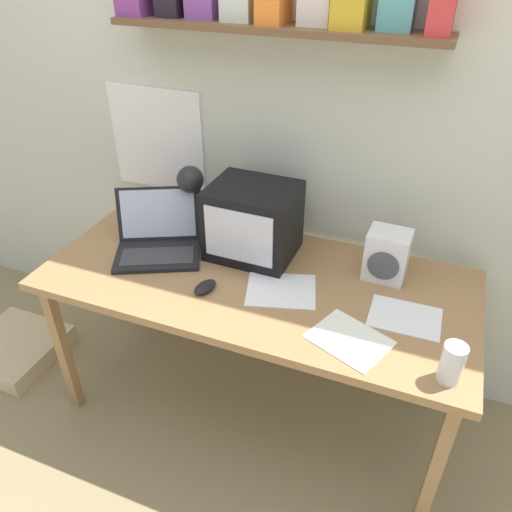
{
  "coord_description": "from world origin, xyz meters",
  "views": [
    {
      "loc": [
        0.59,
        -1.49,
        1.92
      ],
      "look_at": [
        0.0,
        0.0,
        0.85
      ],
      "focal_mm": 35.0,
      "sensor_mm": 36.0,
      "label": 1
    }
  ],
  "objects_px": {
    "crt_monitor": "(253,221)",
    "laptop": "(158,237)",
    "juice_glass": "(451,365)",
    "space_heater": "(387,255)",
    "loose_paper_near_laptop": "(349,339)",
    "computer_mouse": "(205,287)",
    "floor_cushion": "(15,348)",
    "corner_desk": "(256,289)",
    "desk_lamp": "(192,184)",
    "loose_paper_near_monitor": "(405,317)",
    "printed_handout": "(281,290)"
  },
  "relations": [
    {
      "from": "juice_glass",
      "to": "loose_paper_near_laptop",
      "type": "bearing_deg",
      "value": 169.38
    },
    {
      "from": "corner_desk",
      "to": "computer_mouse",
      "type": "distance_m",
      "value": 0.23
    },
    {
      "from": "crt_monitor",
      "to": "floor_cushion",
      "type": "bearing_deg",
      "value": -163.5
    },
    {
      "from": "corner_desk",
      "to": "computer_mouse",
      "type": "xyz_separation_m",
      "value": [
        -0.15,
        -0.15,
        0.08
      ]
    },
    {
      "from": "space_heater",
      "to": "loose_paper_near_laptop",
      "type": "height_order",
      "value": "space_heater"
    },
    {
      "from": "juice_glass",
      "to": "space_heater",
      "type": "xyz_separation_m",
      "value": [
        -0.28,
        0.47,
        0.04
      ]
    },
    {
      "from": "crt_monitor",
      "to": "desk_lamp",
      "type": "height_order",
      "value": "desk_lamp"
    },
    {
      "from": "loose_paper_near_monitor",
      "to": "floor_cushion",
      "type": "xyz_separation_m",
      "value": [
        -1.89,
        -0.15,
        -0.7
      ]
    },
    {
      "from": "loose_paper_near_laptop",
      "to": "corner_desk",
      "type": "bearing_deg",
      "value": 152.76
    },
    {
      "from": "laptop",
      "to": "space_heater",
      "type": "relative_size",
      "value": 2.22
    },
    {
      "from": "corner_desk",
      "to": "crt_monitor",
      "type": "distance_m",
      "value": 0.28
    },
    {
      "from": "laptop",
      "to": "printed_handout",
      "type": "height_order",
      "value": "laptop"
    },
    {
      "from": "crt_monitor",
      "to": "juice_glass",
      "type": "xyz_separation_m",
      "value": [
        0.83,
        -0.44,
        -0.09
      ]
    },
    {
      "from": "floor_cushion",
      "to": "printed_handout",
      "type": "bearing_deg",
      "value": 5.29
    },
    {
      "from": "laptop",
      "to": "juice_glass",
      "type": "relative_size",
      "value": 3.27
    },
    {
      "from": "computer_mouse",
      "to": "printed_handout",
      "type": "distance_m",
      "value": 0.29
    },
    {
      "from": "computer_mouse",
      "to": "laptop",
      "type": "bearing_deg",
      "value": 148.97
    },
    {
      "from": "computer_mouse",
      "to": "printed_handout",
      "type": "xyz_separation_m",
      "value": [
        0.27,
        0.11,
        -0.01
      ]
    },
    {
      "from": "desk_lamp",
      "to": "loose_paper_near_monitor",
      "type": "height_order",
      "value": "desk_lamp"
    },
    {
      "from": "desk_lamp",
      "to": "juice_glass",
      "type": "xyz_separation_m",
      "value": [
        1.13,
        -0.5,
        -0.18
      ]
    },
    {
      "from": "crt_monitor",
      "to": "laptop",
      "type": "height_order",
      "value": "crt_monitor"
    },
    {
      "from": "desk_lamp",
      "to": "floor_cushion",
      "type": "bearing_deg",
      "value": -156.64
    },
    {
      "from": "printed_handout",
      "to": "juice_glass",
      "type": "bearing_deg",
      "value": -20.42
    },
    {
      "from": "loose_paper_near_laptop",
      "to": "desk_lamp",
      "type": "bearing_deg",
      "value": 151.72
    },
    {
      "from": "crt_monitor",
      "to": "computer_mouse",
      "type": "xyz_separation_m",
      "value": [
        -0.07,
        -0.31,
        -0.14
      ]
    },
    {
      "from": "floor_cushion",
      "to": "computer_mouse",
      "type": "bearing_deg",
      "value": 1.3
    },
    {
      "from": "floor_cushion",
      "to": "juice_glass",
      "type": "bearing_deg",
      "value": -2.81
    },
    {
      "from": "printed_handout",
      "to": "floor_cushion",
      "type": "relative_size",
      "value": 0.7
    },
    {
      "from": "desk_lamp",
      "to": "loose_paper_near_laptop",
      "type": "bearing_deg",
      "value": -28.08
    },
    {
      "from": "laptop",
      "to": "computer_mouse",
      "type": "height_order",
      "value": "laptop"
    },
    {
      "from": "printed_handout",
      "to": "loose_paper_near_laptop",
      "type": "relative_size",
      "value": 1.01
    },
    {
      "from": "loose_paper_near_laptop",
      "to": "loose_paper_near_monitor",
      "type": "bearing_deg",
      "value": 49.4
    },
    {
      "from": "crt_monitor",
      "to": "juice_glass",
      "type": "height_order",
      "value": "crt_monitor"
    },
    {
      "from": "loose_paper_near_laptop",
      "to": "laptop",
      "type": "bearing_deg",
      "value": 163.97
    },
    {
      "from": "loose_paper_near_monitor",
      "to": "printed_handout",
      "type": "bearing_deg",
      "value": -178.35
    },
    {
      "from": "space_heater",
      "to": "floor_cushion",
      "type": "relative_size",
      "value": 0.45
    },
    {
      "from": "crt_monitor",
      "to": "desk_lamp",
      "type": "xyz_separation_m",
      "value": [
        -0.3,
        0.05,
        0.09
      ]
    },
    {
      "from": "crt_monitor",
      "to": "computer_mouse",
      "type": "height_order",
      "value": "crt_monitor"
    },
    {
      "from": "crt_monitor",
      "to": "loose_paper_near_laptop",
      "type": "height_order",
      "value": "crt_monitor"
    },
    {
      "from": "space_heater",
      "to": "printed_handout",
      "type": "bearing_deg",
      "value": -143.48
    },
    {
      "from": "space_heater",
      "to": "loose_paper_near_monitor",
      "type": "bearing_deg",
      "value": -61.19
    },
    {
      "from": "desk_lamp",
      "to": "computer_mouse",
      "type": "bearing_deg",
      "value": -57.51
    },
    {
      "from": "loose_paper_near_monitor",
      "to": "loose_paper_near_laptop",
      "type": "distance_m",
      "value": 0.25
    },
    {
      "from": "computer_mouse",
      "to": "printed_handout",
      "type": "relative_size",
      "value": 0.38
    },
    {
      "from": "printed_handout",
      "to": "desk_lamp",
      "type": "bearing_deg",
      "value": 152.51
    },
    {
      "from": "space_heater",
      "to": "laptop",
      "type": "bearing_deg",
      "value": -168.53
    },
    {
      "from": "corner_desk",
      "to": "juice_glass",
      "type": "relative_size",
      "value": 12.45
    },
    {
      "from": "corner_desk",
      "to": "juice_glass",
      "type": "distance_m",
      "value": 0.81
    },
    {
      "from": "space_heater",
      "to": "loose_paper_near_laptop",
      "type": "distance_m",
      "value": 0.43
    },
    {
      "from": "corner_desk",
      "to": "loose_paper_near_monitor",
      "type": "relative_size",
      "value": 6.74
    }
  ]
}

